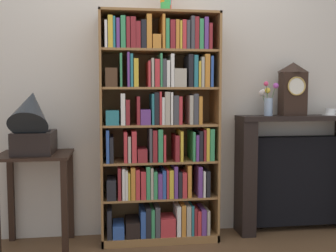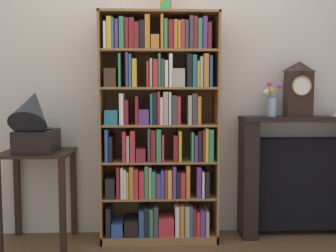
{
  "view_description": "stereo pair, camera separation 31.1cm",
  "coord_description": "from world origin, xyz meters",
  "px_view_note": "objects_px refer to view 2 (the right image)",
  "views": [
    {
      "loc": [
        -0.36,
        -2.96,
        1.18
      ],
      "look_at": [
        0.07,
        0.11,
        0.92
      ],
      "focal_mm": 41.62,
      "sensor_mm": 36.0,
      "label": 1
    },
    {
      "loc": [
        -0.05,
        -2.99,
        1.18
      ],
      "look_at": [
        0.07,
        0.11,
        0.92
      ],
      "focal_mm": 41.62,
      "sensor_mm": 36.0,
      "label": 2
    }
  ],
  "objects_px": {
    "fireplace_mantel": "(302,177)",
    "mantel_clock": "(299,89)",
    "side_table_left": "(38,176)",
    "flower_vase": "(272,100)",
    "bookshelf": "(160,132)",
    "gramophone": "(34,122)"
  },
  "relations": [
    {
      "from": "fireplace_mantel",
      "to": "mantel_clock",
      "type": "relative_size",
      "value": 2.35
    },
    {
      "from": "bookshelf",
      "to": "flower_vase",
      "type": "height_order",
      "value": "bookshelf"
    },
    {
      "from": "fireplace_mantel",
      "to": "side_table_left",
      "type": "bearing_deg",
      "value": -176.66
    },
    {
      "from": "bookshelf",
      "to": "fireplace_mantel",
      "type": "bearing_deg",
      "value": 2.87
    },
    {
      "from": "flower_vase",
      "to": "mantel_clock",
      "type": "bearing_deg",
      "value": -1.38
    },
    {
      "from": "bookshelf",
      "to": "flower_vase",
      "type": "distance_m",
      "value": 0.95
    },
    {
      "from": "side_table_left",
      "to": "gramophone",
      "type": "bearing_deg",
      "value": -90.0
    },
    {
      "from": "bookshelf",
      "to": "mantel_clock",
      "type": "height_order",
      "value": "bookshelf"
    },
    {
      "from": "fireplace_mantel",
      "to": "flower_vase",
      "type": "relative_size",
      "value": 3.66
    },
    {
      "from": "side_table_left",
      "to": "mantel_clock",
      "type": "height_order",
      "value": "mantel_clock"
    },
    {
      "from": "mantel_clock",
      "to": "side_table_left",
      "type": "bearing_deg",
      "value": -177.21
    },
    {
      "from": "side_table_left",
      "to": "fireplace_mantel",
      "type": "distance_m",
      "value": 2.14
    },
    {
      "from": "side_table_left",
      "to": "fireplace_mantel",
      "type": "relative_size",
      "value": 0.7
    },
    {
      "from": "fireplace_mantel",
      "to": "mantel_clock",
      "type": "height_order",
      "value": "mantel_clock"
    },
    {
      "from": "side_table_left",
      "to": "mantel_clock",
      "type": "relative_size",
      "value": 1.65
    },
    {
      "from": "gramophone",
      "to": "fireplace_mantel",
      "type": "distance_m",
      "value": 2.2
    },
    {
      "from": "bookshelf",
      "to": "side_table_left",
      "type": "distance_m",
      "value": 1.01
    },
    {
      "from": "gramophone",
      "to": "flower_vase",
      "type": "xyz_separation_m",
      "value": [
        1.86,
        0.17,
        0.16
      ]
    },
    {
      "from": "bookshelf",
      "to": "mantel_clock",
      "type": "xyz_separation_m",
      "value": [
        1.13,
        0.04,
        0.35
      ]
    },
    {
      "from": "gramophone",
      "to": "mantel_clock",
      "type": "relative_size",
      "value": 1.24
    },
    {
      "from": "bookshelf",
      "to": "gramophone",
      "type": "xyz_separation_m",
      "value": [
        -0.95,
        -0.13,
        0.1
      ]
    },
    {
      "from": "flower_vase",
      "to": "fireplace_mantel",
      "type": "bearing_deg",
      "value": 3.79
    }
  ]
}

